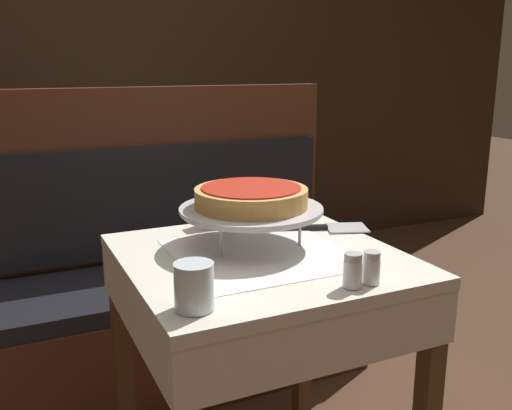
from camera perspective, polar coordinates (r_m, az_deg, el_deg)
dining_table_front at (r=1.50m, az=0.48°, el=-8.74°), size 0.68×0.68×0.74m
dining_table_rear at (r=2.97m, az=-11.70°, el=2.56°), size 0.73×0.73×0.75m
booth_bench at (r=2.27m, az=-7.58°, el=-9.14°), size 1.38×0.51×1.12m
back_wall_panel at (r=3.37m, az=-15.23°, el=13.42°), size 6.00×0.04×2.40m
pizza_pan_stand at (r=1.50m, az=-0.48°, el=-0.57°), size 0.38×0.38×0.10m
deep_dish_pizza at (r=1.50m, az=-0.49°, el=0.82°), size 0.30×0.30×0.05m
pizza_server at (r=1.68m, az=7.15°, el=-2.26°), size 0.27×0.15×0.01m
water_glass_near at (r=1.14m, az=-6.21°, el=-8.07°), size 0.08×0.08×0.09m
salt_shaker at (r=1.26m, az=9.64°, el=-6.46°), size 0.04×0.04×0.08m
pepper_shaker at (r=1.28m, az=11.47°, el=-6.16°), size 0.04×0.04×0.07m
napkin_holder at (r=1.71m, az=-3.78°, el=-0.46°), size 0.10×0.05×0.09m
condiment_caddy at (r=2.93m, az=-12.00°, el=5.34°), size 0.14×0.14×0.15m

